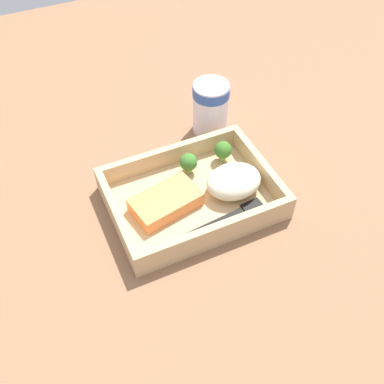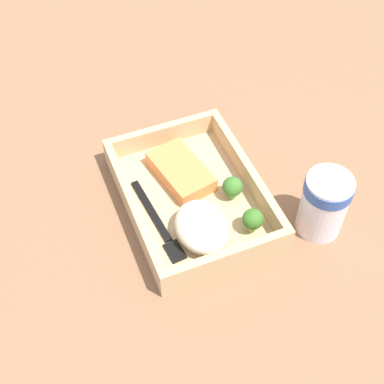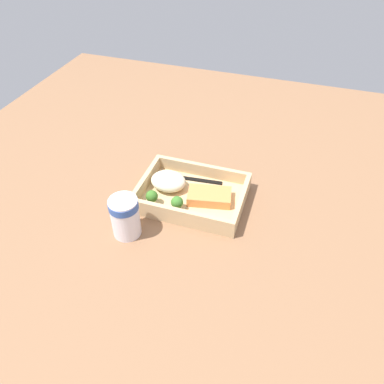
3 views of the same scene
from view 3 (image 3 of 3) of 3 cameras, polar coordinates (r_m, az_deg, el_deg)
ground_plane at (r=98.88cm, az=0.00°, el=-1.61°), size 160.00×160.00×2.00cm
takeout_tray at (r=97.80cm, az=0.00°, el=-0.92°), size 27.06×19.80×1.20cm
tray_rim at (r=96.19cm, az=0.00°, el=0.14°), size 27.06×19.80×3.63cm
salmon_fillet at (r=95.41cm, az=2.63°, el=-0.77°), size 12.02×8.39×2.52cm
mashed_potatoes at (r=98.73cm, az=-3.63°, el=1.66°), size 9.36×7.50×4.53cm
broccoli_floret_1 at (r=92.33cm, az=-2.29°, el=-1.62°), size 3.10×3.10×3.97cm
broccoli_floret_2 at (r=94.17cm, az=-6.14°, el=-0.70°), size 3.11×3.11×4.15cm
fork at (r=102.59cm, az=-0.52°, el=2.06°), size 15.88×3.11×0.44cm
paper_cup at (r=87.25cm, az=-10.18°, el=-3.48°), size 6.85×6.85×10.35cm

